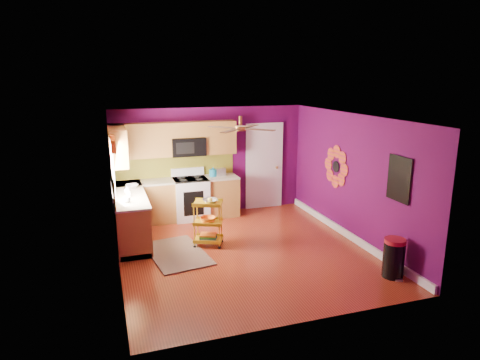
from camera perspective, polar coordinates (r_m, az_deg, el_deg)
name	(u,v)px	position (r m, az deg, el deg)	size (l,w,h in m)	color
ground	(244,251)	(8.12, 0.51, -9.45)	(5.00, 5.00, 0.00)	maroon
room_envelope	(245,166)	(7.64, 0.73, 1.90)	(4.54, 5.04, 2.52)	#510947
lower_cabinets	(158,208)	(9.37, -10.93, -3.67)	(2.81, 2.31, 0.94)	#8E5D26
electric_range	(191,198)	(9.81, -6.60, -2.41)	(0.76, 0.66, 1.13)	white
upper_cabinetry	(157,142)	(9.42, -10.96, 4.96)	(2.80, 2.30, 1.26)	#8E5D26
left_window	(112,157)	(8.26, -16.66, 2.96)	(0.08, 1.35, 1.08)	white
panel_door	(264,167)	(10.47, 3.23, 1.76)	(0.95, 0.11, 2.15)	white
right_wall_art	(362,172)	(8.35, 15.95, 1.07)	(0.04, 2.74, 1.04)	black
ceiling_fan	(241,128)	(7.71, 0.07, 6.97)	(1.01, 1.01, 0.26)	#BF8C3F
shag_rug	(177,253)	(8.08, -8.39, -9.64)	(0.95, 1.55, 0.02)	black
rolling_cart	(208,221)	(8.23, -4.24, -5.47)	(0.64, 0.56, 0.96)	gold
trash_can	(394,258)	(7.47, 19.81, -9.76)	(0.44, 0.44, 0.66)	black
teal_kettle	(213,173)	(9.85, -3.60, 0.97)	(0.18, 0.18, 0.21)	#136C91
toaster	(220,172)	(9.90, -2.62, 1.09)	(0.22, 0.15, 0.18)	beige
soap_bottle_a	(128,192)	(8.46, -14.68, -1.59)	(0.08, 0.08, 0.17)	#EA3F72
soap_bottle_b	(127,190)	(8.67, -14.81, -1.27)	(0.13, 0.13, 0.16)	white
counter_dish	(132,186)	(9.14, -14.22, -0.78)	(0.26, 0.26, 0.06)	white
counter_cup	(127,200)	(8.09, -14.88, -2.54)	(0.14, 0.14, 0.11)	white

